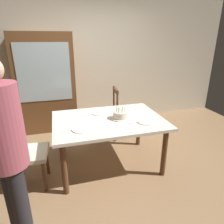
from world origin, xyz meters
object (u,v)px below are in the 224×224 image
object	(u,v)px
plate_near_celebrant	(81,129)
person_celebrant	(6,150)
dining_table	(109,125)
plate_far_side	(100,113)
birthday_cake	(120,115)
china_cabinet	(46,84)
plate_near_guest	(146,122)
chair_spindle_back	(106,115)
chair_upholstered	(21,148)

from	to	relation	value
plate_near_celebrant	person_celebrant	size ratio (longest dim) A/B	0.13
dining_table	plate_far_side	bearing A→B (deg)	107.33
dining_table	person_celebrant	world-z (taller)	person_celebrant
birthday_cake	china_cabinet	size ratio (longest dim) A/B	0.15
birthday_cake	plate_near_guest	distance (m)	0.36
plate_near_celebrant	china_cabinet	distance (m)	1.86
chair_spindle_back	china_cabinet	bearing A→B (deg)	145.69
plate_near_celebrant	plate_near_guest	xyz separation A→B (m)	(0.87, 0.00, 0.00)
birthday_cake	plate_far_side	distance (m)	0.36
birthday_cake	chair_upholstered	xyz separation A→B (m)	(-1.31, -0.12, -0.25)
plate_far_side	birthday_cake	bearing A→B (deg)	-47.61
plate_near_celebrant	plate_far_side	distance (m)	0.59
birthday_cake	chair_spindle_back	xyz separation A→B (m)	(0.02, 0.88, -0.32)
chair_spindle_back	person_celebrant	size ratio (longest dim) A/B	0.57
dining_table	chair_upholstered	size ratio (longest dim) A/B	1.59
dining_table	plate_near_guest	world-z (taller)	plate_near_guest
china_cabinet	chair_spindle_back	bearing A→B (deg)	-34.31
birthday_cake	chair_upholstered	world-z (taller)	chair_upholstered
plate_far_side	person_celebrant	size ratio (longest dim) A/B	0.13
plate_far_side	plate_near_guest	size ratio (longest dim) A/B	1.00
chair_spindle_back	plate_near_guest	bearing A→B (deg)	-76.12
birthday_cake	china_cabinet	xyz separation A→B (m)	(-1.01, 1.58, 0.17)
china_cabinet	dining_table	bearing A→B (deg)	-61.38
chair_upholstered	china_cabinet	distance (m)	1.77
birthday_cake	person_celebrant	world-z (taller)	person_celebrant
birthday_cake	person_celebrant	size ratio (longest dim) A/B	0.17
person_celebrant	china_cabinet	distance (m)	2.48
plate_near_guest	chair_upholstered	xyz separation A→B (m)	(-1.60, 0.10, -0.21)
plate_far_side	china_cabinet	world-z (taller)	china_cabinet
plate_near_celebrant	plate_far_side	bearing A→B (deg)	54.93
person_celebrant	china_cabinet	bearing A→B (deg)	84.70
plate_near_celebrant	chair_upholstered	size ratio (longest dim) A/B	0.23
plate_near_celebrant	plate_near_guest	distance (m)	0.87
plate_near_guest	plate_near_celebrant	bearing A→B (deg)	180.00
chair_spindle_back	dining_table	bearing A→B (deg)	-102.02
birthday_cake	china_cabinet	distance (m)	1.89
plate_near_celebrant	china_cabinet	world-z (taller)	china_cabinet
birthday_cake	person_celebrant	bearing A→B (deg)	-144.31
dining_table	chair_upholstered	xyz separation A→B (m)	(-1.14, -0.14, -0.12)
plate_near_celebrant	plate_near_guest	size ratio (longest dim) A/B	1.00
plate_near_celebrant	person_celebrant	xyz separation A→B (m)	(-0.66, -0.67, 0.22)
plate_near_celebrant	chair_upholstered	distance (m)	0.76
birthday_cake	plate_near_guest	size ratio (longest dim) A/B	1.27
birthday_cake	china_cabinet	bearing A→B (deg)	122.73
dining_table	plate_near_celebrant	bearing A→B (deg)	-149.77
chair_upholstered	person_celebrant	bearing A→B (deg)	-85.32
dining_table	china_cabinet	size ratio (longest dim) A/B	0.79
plate_far_side	chair_upholstered	bearing A→B (deg)	-160.45
dining_table	plate_near_celebrant	distance (m)	0.49
dining_table	person_celebrant	distance (m)	1.45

